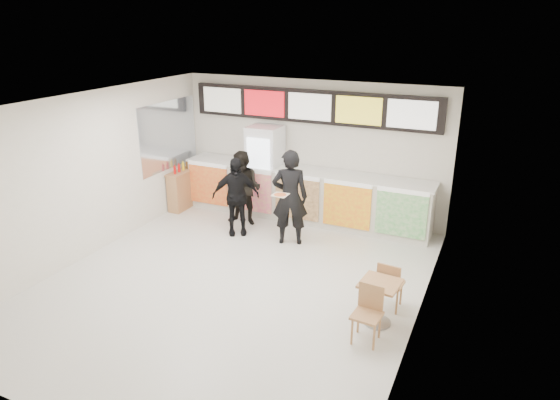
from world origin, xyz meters
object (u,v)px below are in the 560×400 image
Objects in this scene: service_counter at (303,195)px; customer_left at (244,188)px; cafe_table at (379,295)px; customer_main at (290,197)px; customer_mid at (236,196)px; drinks_fridge at (265,171)px; condiment_ledge at (182,190)px.

customer_left is at bearing -144.69° from service_counter.
customer_left is 4.37m from cafe_table.
customer_main reaches higher than customer_mid.
drinks_fridge is at bearing 57.85° from customer_mid.
drinks_fridge reaches higher than customer_mid.
drinks_fridge is 1.43× the size of cafe_table.
drinks_fridge is at bearing 179.01° from service_counter.
service_counter is at bearing -0.99° from drinks_fridge.
customer_mid is at bearing -21.58° from condiment_ledge.
condiment_ledge is (-3.03, 0.69, -0.49)m from customer_main.
condiment_ledge reaches higher than cafe_table.
customer_main is (0.21, -1.23, 0.38)m from service_counter.
customer_left is at bearing 150.15° from cafe_table.
service_counter is 2.78× the size of drinks_fridge.
condiment_ledge is at bearing 127.56° from customer_mid.
customer_left is 0.53m from customer_mid.
customer_mid is at bearing -19.41° from customer_main.
customer_left is (-1.06, -0.75, 0.23)m from service_counter.
customer_mid is (-0.03, -1.29, -0.19)m from drinks_fridge.
cafe_table is 5.97m from condiment_ledge.
customer_mid is 2.03m from condiment_ledge.
customer_mid is 1.52× the size of condiment_ledge.
drinks_fridge is (-0.93, 0.02, 0.43)m from service_counter.
customer_mid is at bearing -91.29° from drinks_fridge.
drinks_fridge reaches higher than customer_left.
customer_left is at bearing 69.81° from customer_mid.
customer_left is (-1.28, 0.48, -0.15)m from customer_main.
customer_main reaches higher than service_counter.
customer_left reaches higher than condiment_ledge.
customer_main is 1.19m from customer_mid.
customer_mid reaches higher than condiment_ledge.
customer_main is at bearing 143.75° from cafe_table.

